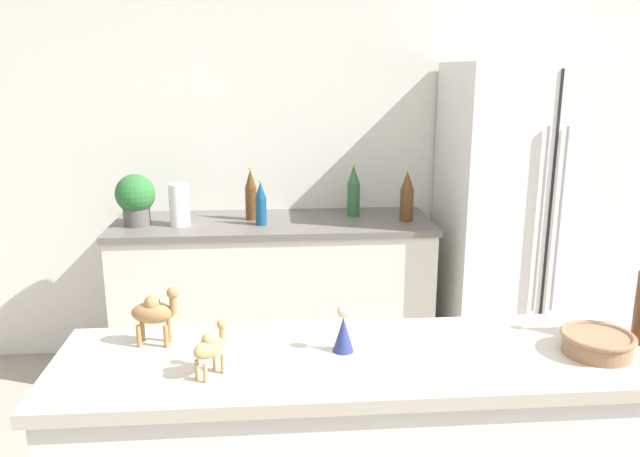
{
  "coord_description": "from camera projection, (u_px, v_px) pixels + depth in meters",
  "views": [
    {
      "loc": [
        -0.3,
        -1.07,
        1.75
      ],
      "look_at": [
        -0.1,
        1.41,
        1.11
      ],
      "focal_mm": 35.0,
      "sensor_mm": 36.0,
      "label": 1
    }
  ],
  "objects": [
    {
      "name": "wall_back",
      "position": [
        318.0,
        150.0,
        3.81
      ],
      "size": [
        8.0,
        0.06,
        2.55
      ],
      "color": "silver",
      "rests_on": "ground_plane"
    },
    {
      "name": "back_counter",
      "position": [
        274.0,
        296.0,
        3.67
      ],
      "size": [
        1.81,
        0.63,
        0.91
      ],
      "color": "silver",
      "rests_on": "ground_plane"
    },
    {
      "name": "refrigerator",
      "position": [
        521.0,
        222.0,
        3.61
      ],
      "size": [
        0.87,
        0.72,
        1.79
      ],
      "color": "silver",
      "rests_on": "ground_plane"
    },
    {
      "name": "potted_plant",
      "position": [
        135.0,
        198.0,
        3.41
      ],
      "size": [
        0.22,
        0.22,
        0.29
      ],
      "color": "#595451",
      "rests_on": "back_counter"
    },
    {
      "name": "paper_towel_roll",
      "position": [
        179.0,
        205.0,
        3.42
      ],
      "size": [
        0.11,
        0.11,
        0.23
      ],
      "color": "white",
      "rests_on": "back_counter"
    },
    {
      "name": "back_bottle_0",
      "position": [
        353.0,
        191.0,
        3.65
      ],
      "size": [
        0.08,
        0.08,
        0.31
      ],
      "color": "#2D6033",
      "rests_on": "back_counter"
    },
    {
      "name": "back_bottle_1",
      "position": [
        261.0,
        204.0,
        3.44
      ],
      "size": [
        0.06,
        0.06,
        0.25
      ],
      "color": "navy",
      "rests_on": "back_counter"
    },
    {
      "name": "back_bottle_2",
      "position": [
        251.0,
        195.0,
        3.55
      ],
      "size": [
        0.07,
        0.07,
        0.3
      ],
      "color": "brown",
      "rests_on": "back_counter"
    },
    {
      "name": "back_bottle_3",
      "position": [
        407.0,
        196.0,
        3.52
      ],
      "size": [
        0.08,
        0.08,
        0.29
      ],
      "color": "brown",
      "rests_on": "back_counter"
    },
    {
      "name": "fruit_bowl",
      "position": [
        597.0,
        342.0,
        1.64
      ],
      "size": [
        0.19,
        0.19,
        0.06
      ],
      "color": "#8C6647",
      "rests_on": "bar_counter"
    },
    {
      "name": "camel_figurine",
      "position": [
        155.0,
        311.0,
        1.68
      ],
      "size": [
        0.13,
        0.07,
        0.17
      ],
      "color": "olive",
      "rests_on": "bar_counter"
    },
    {
      "name": "camel_figurine_second",
      "position": [
        210.0,
        346.0,
        1.51
      ],
      "size": [
        0.1,
        0.1,
        0.13
      ],
      "color": "tan",
      "rests_on": "bar_counter"
    },
    {
      "name": "wise_man_figurine_crimson",
      "position": [
        343.0,
        331.0,
        1.65
      ],
      "size": [
        0.06,
        0.06,
        0.13
      ],
      "color": "navy",
      "rests_on": "bar_counter"
    }
  ]
}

